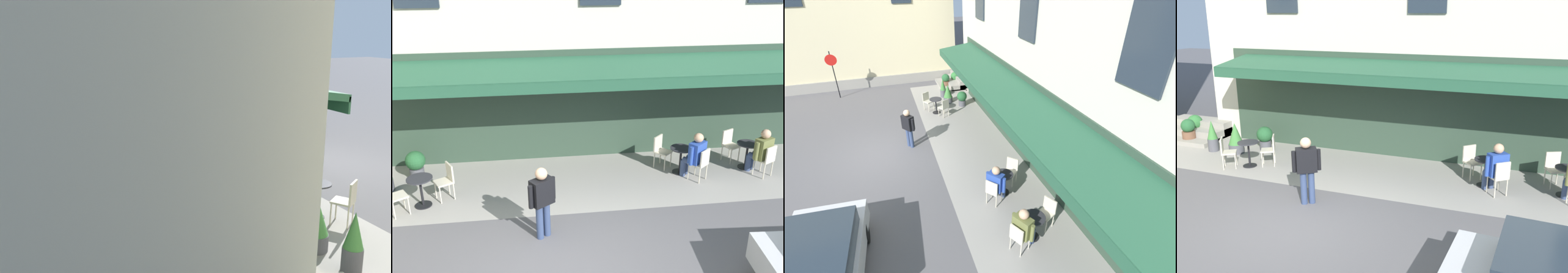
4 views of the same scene
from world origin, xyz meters
TOP-DOWN VIEW (x-y plane):
  - ground_plane at (0.00, 0.00)m, footprint 70.00×70.00m
  - sidewalk_cafe_terrace at (-3.25, -3.40)m, footprint 20.50×3.20m
  - back_alley_steps at (6.60, -4.59)m, footprint 2.40×1.75m
  - cafe_table_near_entrance at (-3.69, -3.48)m, footprint 0.60×0.60m
  - cafe_chair_cream_facing_street at (-4.08, -2.99)m, footprint 0.56×0.56m
  - cafe_chair_cream_under_awning at (-3.26, -3.95)m, footprint 0.57×0.57m
  - cafe_table_mid_terrace at (-5.63, -3.53)m, footprint 0.60×0.60m
  - cafe_chair_cream_corner_left at (-5.36, -4.10)m, footprint 0.53×0.53m
  - cafe_table_streetside at (2.99, -2.64)m, footprint 0.60×0.60m
  - cafe_chair_cream_by_window at (3.52, -2.30)m, footprint 0.55×0.55m
  - cafe_chair_cream_near_door at (2.43, -2.95)m, footprint 0.54×0.54m
  - seated_companion_in_blue at (-3.94, -3.16)m, footprint 0.63×0.65m
  - walking_pedestrian_in_black at (0.16, -1.00)m, footprint 0.57×0.49m
  - potted_plant_entrance_left at (6.39, -3.92)m, footprint 0.47×0.47m
  - potted_plant_mid_terrace at (4.96, -3.44)m, footprint 0.34×0.34m
  - potted_plant_under_sign at (4.11, -3.52)m, footprint 0.48×0.48m
  - potted_plant_entrance_right at (6.69, -4.58)m, footprint 0.53×0.53m
  - potted_plant_by_steps at (3.42, -4.11)m, footprint 0.52×0.52m

SIDE VIEW (x-z plane):
  - ground_plane at x=0.00m, z-range 0.00..0.00m
  - sidewalk_cafe_terrace at x=-3.25m, z-range 0.00..0.01m
  - back_alley_steps at x=6.60m, z-range -0.06..0.54m
  - potted_plant_entrance_left at x=6.39m, z-range 0.01..0.84m
  - potted_plant_by_steps at x=3.42m, z-range 0.05..0.84m
  - potted_plant_entrance_right at x=6.69m, z-range 0.06..0.87m
  - potted_plant_under_sign at x=4.11m, z-range -0.01..0.99m
  - cafe_table_near_entrance at x=-3.69m, z-range 0.12..0.87m
  - cafe_table_mid_terrace at x=-5.63m, z-range 0.12..0.87m
  - cafe_table_streetside at x=2.99m, z-range 0.12..0.87m
  - potted_plant_mid_terrace at x=4.96m, z-range -0.01..1.01m
  - cafe_chair_cream_facing_street at x=-4.08m, z-range 0.09..1.00m
  - cafe_chair_cream_under_awning at x=-3.26m, z-range 0.09..1.00m
  - cafe_chair_cream_corner_left at x=-5.36m, z-range 0.09..1.00m
  - cafe_chair_cream_by_window at x=3.52m, z-range 0.09..1.00m
  - cafe_chair_cream_near_door at x=2.43m, z-range 0.09..1.00m
  - seated_companion_in_blue at x=-3.94m, z-range 0.05..1.36m
  - walking_pedestrian_in_black at x=0.16m, z-range 0.14..1.77m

